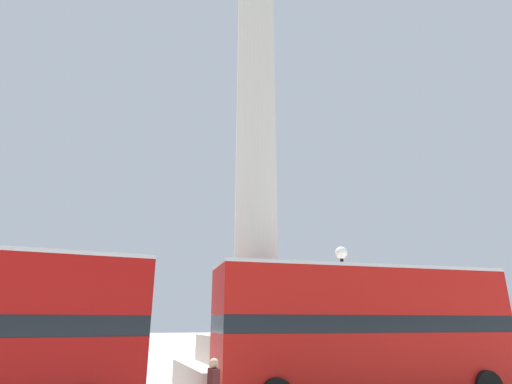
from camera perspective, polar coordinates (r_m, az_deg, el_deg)
monument_column at (r=18.17m, az=-0.00°, el=2.43°), size 5.59×5.59×25.26m
bus_a at (r=15.29m, az=15.11°, el=-17.83°), size 10.65×3.61×4.42m
equestrian_statue at (r=27.34m, az=20.03°, el=-19.38°), size 3.50×2.51×5.57m
street_lamp at (r=17.02m, az=12.47°, el=-14.13°), size 0.52×0.52×5.54m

